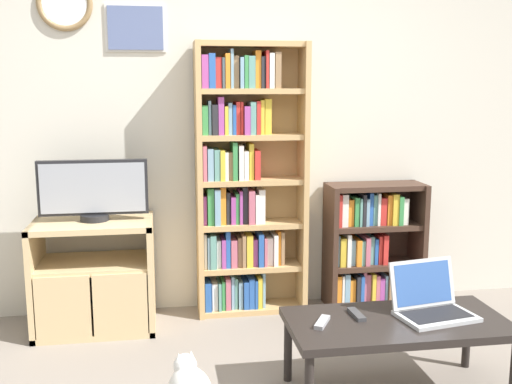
{
  "coord_description": "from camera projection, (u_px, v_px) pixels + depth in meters",
  "views": [
    {
      "loc": [
        -0.48,
        -2.21,
        1.57
      ],
      "look_at": [
        0.04,
        1.05,
        0.98
      ],
      "focal_mm": 42.0,
      "sensor_mm": 36.0,
      "label": 1
    }
  ],
  "objects": [
    {
      "name": "laptop",
      "position": [
        430.0,
        302.0,
        3.07
      ],
      "size": [
        0.42,
        0.35,
        0.27
      ],
      "rotation": [
        0.0,
        0.0,
        0.18
      ],
      "color": "#B7BABC",
      "rests_on": "coffee_table"
    },
    {
      "name": "remote_near_laptop",
      "position": [
        322.0,
        322.0,
        2.95
      ],
      "size": [
        0.12,
        0.16,
        0.02
      ],
      "rotation": [
        0.0,
        0.0,
        2.63
      ],
      "color": "#99999E",
      "rests_on": "coffee_table"
    },
    {
      "name": "bookshelf_tall",
      "position": [
        244.0,
        181.0,
        4.08
      ],
      "size": [
        0.75,
        0.26,
        1.85
      ],
      "color": "tan",
      "rests_on": "ground_plane"
    },
    {
      "name": "tv_stand",
      "position": [
        95.0,
        275.0,
        3.86
      ],
      "size": [
        0.76,
        0.51,
        0.72
      ],
      "color": "tan",
      "rests_on": "ground_plane"
    },
    {
      "name": "remote_far_from_laptop",
      "position": [
        356.0,
        314.0,
        3.06
      ],
      "size": [
        0.05,
        0.16,
        0.02
      ],
      "rotation": [
        0.0,
        0.0,
        0.06
      ],
      "color": "#38383A",
      "rests_on": "coffee_table"
    },
    {
      "name": "bookshelf_short",
      "position": [
        368.0,
        245.0,
        4.28
      ],
      "size": [
        0.69,
        0.29,
        0.88
      ],
      "color": "#3D281E",
      "rests_on": "ground_plane"
    },
    {
      "name": "wall_back",
      "position": [
        229.0,
        123.0,
        4.15
      ],
      "size": [
        6.14,
        0.09,
        2.6
      ],
      "color": "beige",
      "rests_on": "ground_plane"
    },
    {
      "name": "television",
      "position": [
        93.0,
        190.0,
        3.78
      ],
      "size": [
        0.68,
        0.18,
        0.39
      ],
      "color": "black",
      "rests_on": "tv_stand"
    },
    {
      "name": "coffee_table",
      "position": [
        397.0,
        327.0,
        3.02
      ],
      "size": [
        1.11,
        0.54,
        0.4
      ],
      "color": "black",
      "rests_on": "ground_plane"
    }
  ]
}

